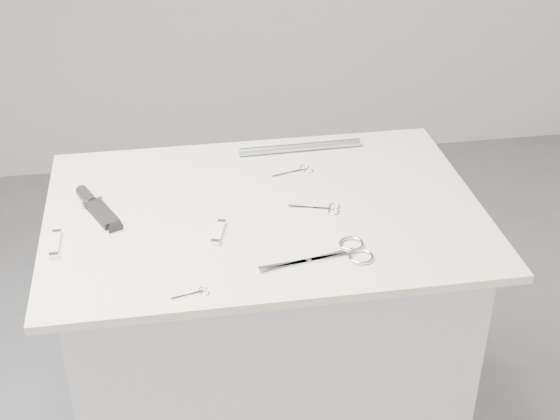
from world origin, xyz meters
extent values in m
cube|color=silver|center=(0.00, 0.00, 0.45)|extent=(0.90, 0.60, 0.90)
cube|color=beige|center=(0.00, 0.00, 0.91)|extent=(1.00, 0.70, 0.02)
cube|color=silver|center=(0.06, -0.23, 0.92)|extent=(0.21, 0.07, 0.00)
cylinder|color=silver|center=(0.06, -0.23, 0.92)|extent=(0.01, 0.01, 0.01)
torus|color=silver|center=(0.16, -0.18, 0.92)|extent=(0.06, 0.06, 0.01)
torus|color=silver|center=(0.17, -0.23, 0.92)|extent=(0.06, 0.06, 0.01)
cube|color=silver|center=(0.11, -0.02, 0.92)|extent=(0.10, 0.04, 0.00)
cylinder|color=silver|center=(0.11, -0.02, 0.92)|extent=(0.01, 0.01, 0.00)
torus|color=silver|center=(0.16, -0.02, 0.92)|extent=(0.03, 0.03, 0.00)
torus|color=silver|center=(0.15, -0.05, 0.92)|extent=(0.03, 0.03, 0.00)
cube|color=silver|center=(0.09, 0.15, 0.92)|extent=(0.09, 0.04, 0.00)
cylinder|color=silver|center=(0.09, 0.15, 0.92)|extent=(0.01, 0.01, 0.00)
torus|color=silver|center=(0.13, 0.18, 0.92)|extent=(0.02, 0.02, 0.00)
torus|color=silver|center=(0.14, 0.16, 0.92)|extent=(0.02, 0.02, 0.00)
cube|color=silver|center=(-0.20, -0.30, 0.92)|extent=(0.07, 0.03, 0.00)
cylinder|color=silver|center=(-0.20, -0.30, 0.92)|extent=(0.00, 0.00, 0.00)
torus|color=silver|center=(-0.16, -0.29, 0.92)|extent=(0.02, 0.02, 0.00)
torus|color=silver|center=(-0.16, -0.30, 0.92)|extent=(0.02, 0.02, 0.00)
cube|color=black|center=(-0.37, 0.02, 0.93)|extent=(0.08, 0.12, 0.01)
cube|color=#96989E|center=(-0.39, 0.07, 0.93)|extent=(0.04, 0.02, 0.02)
cylinder|color=black|center=(-0.41, 0.11, 0.93)|extent=(0.05, 0.08, 0.02)
cube|color=silver|center=(-0.46, -0.08, 0.93)|extent=(0.02, 0.10, 0.01)
cube|color=silver|center=(-0.46, -0.04, 0.93)|extent=(0.02, 0.01, 0.01)
cube|color=silver|center=(-0.46, -0.13, 0.93)|extent=(0.02, 0.01, 0.01)
cube|color=silver|center=(-0.11, -0.09, 0.93)|extent=(0.04, 0.09, 0.01)
cube|color=silver|center=(-0.10, -0.06, 0.93)|extent=(0.02, 0.02, 0.01)
cube|color=silver|center=(-0.13, -0.13, 0.93)|extent=(0.02, 0.02, 0.01)
cylinder|color=#96989E|center=(0.13, 0.27, 0.93)|extent=(0.32, 0.03, 0.02)
camera|label=1|loc=(-0.21, -1.52, 1.85)|focal=50.00mm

